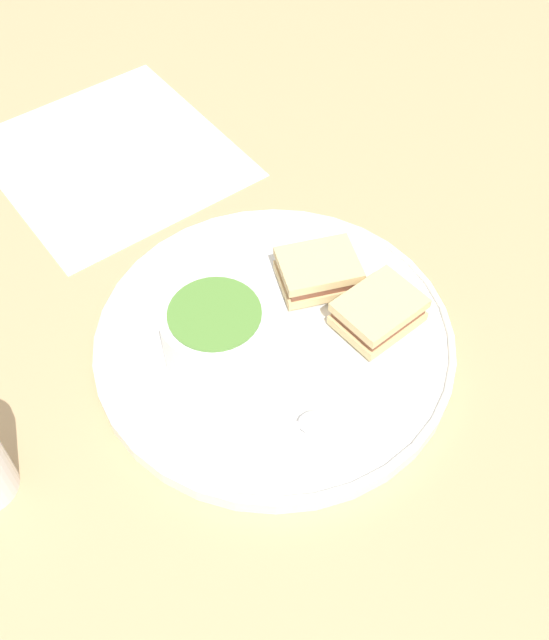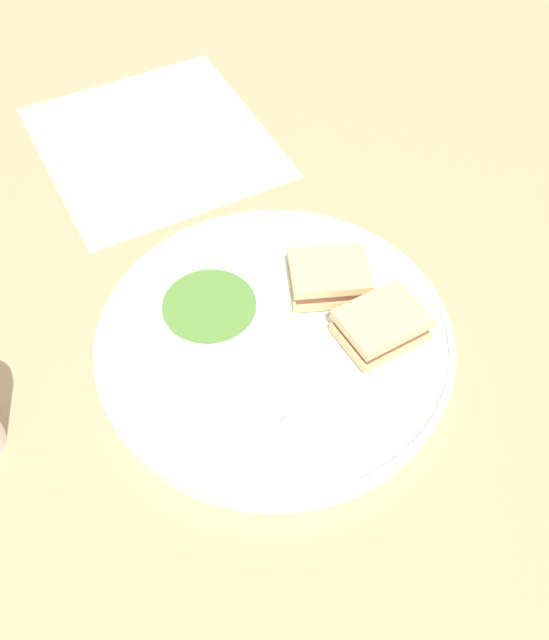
% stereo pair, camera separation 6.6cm
% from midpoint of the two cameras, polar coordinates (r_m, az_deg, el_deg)
% --- Properties ---
extents(ground_plane, '(2.40, 2.40, 0.00)m').
position_cam_midpoint_polar(ground_plane, '(0.69, -2.73, -2.23)').
color(ground_plane, tan).
extents(plate, '(0.33, 0.33, 0.02)m').
position_cam_midpoint_polar(plate, '(0.68, -2.76, -1.71)').
color(plate, white).
rests_on(plate, ground_plane).
extents(soup_bowl, '(0.09, 0.09, 0.07)m').
position_cam_midpoint_polar(soup_bowl, '(0.63, -7.39, -1.61)').
color(soup_bowl, white).
rests_on(soup_bowl, plate).
extents(spoon, '(0.09, 0.11, 0.01)m').
position_cam_midpoint_polar(spoon, '(0.62, -0.67, -8.08)').
color(spoon, silver).
rests_on(spoon, plate).
extents(sandwich_half_near, '(0.09, 0.08, 0.03)m').
position_cam_midpoint_polar(sandwich_half_near, '(0.67, 5.19, 0.46)').
color(sandwich_half_near, '#DBBC7F').
rests_on(sandwich_half_near, plate).
extents(sandwich_half_far, '(0.09, 0.09, 0.03)m').
position_cam_midpoint_polar(sandwich_half_far, '(0.70, 0.74, 3.55)').
color(sandwich_half_far, '#DBBC7F').
rests_on(sandwich_half_far, plate).
extents(menu_sheet, '(0.33, 0.34, 0.00)m').
position_cam_midpoint_polar(menu_sheet, '(0.90, -14.38, 11.86)').
color(menu_sheet, white).
rests_on(menu_sheet, ground_plane).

